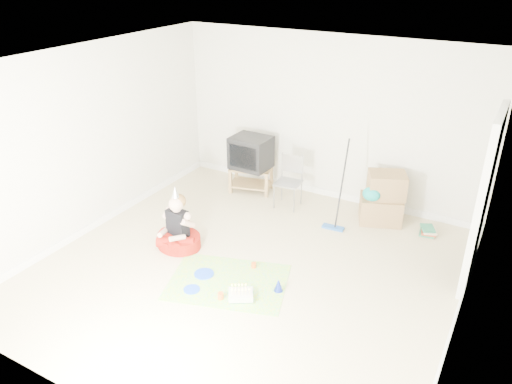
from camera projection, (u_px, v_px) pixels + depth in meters
The scene contains 16 objects.
ground at pixel (247, 269), 6.37m from camera, with size 5.00×5.00×0.00m, color beige.
doorway_recess at pixel (484, 204), 5.77m from camera, with size 0.02×0.90×2.05m, color black.
tv_stand at pixel (251, 177), 8.35m from camera, with size 0.76×0.58×0.42m.
crt_tv at pixel (251, 152), 8.16m from camera, with size 0.61×0.51×0.53m, color black.
folding_chair at pixel (288, 183), 7.76m from camera, with size 0.40×0.38×0.83m.
cardboard_boxes at pixel (383, 199), 7.34m from camera, with size 0.73×0.67×0.77m.
floor_mop at pixel (334, 213), 7.18m from camera, with size 0.32×0.43×1.27m.
book_pile at pixel (428, 230), 7.14m from camera, with size 0.26×0.29×0.12m.
seated_woman at pixel (178, 234), 6.77m from camera, with size 0.68×0.68×0.91m.
party_mat at pixel (228, 282), 6.11m from camera, with size 1.42×1.03×0.01m, color #FF35A6.
birthday_cake at pixel (241, 295), 5.81m from camera, with size 0.36×0.34×0.14m.
blue_plate_near at pixel (204, 274), 6.25m from camera, with size 0.25×0.25×0.01m, color blue.
blue_plate_far at pixel (192, 289), 5.96m from camera, with size 0.20×0.20×0.01m, color blue.
orange_cup_near at pixel (254, 265), 6.37m from camera, with size 0.06×0.06×0.07m, color #E55719.
orange_cup_far at pixel (221, 296), 5.80m from camera, with size 0.07×0.07×0.08m, color #E55719.
blue_party_hat at pixel (278, 285), 5.92m from camera, with size 0.11×0.11×0.16m, color #16299E.
Camera 1 is at (2.69, -4.57, 3.66)m, focal length 35.00 mm.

